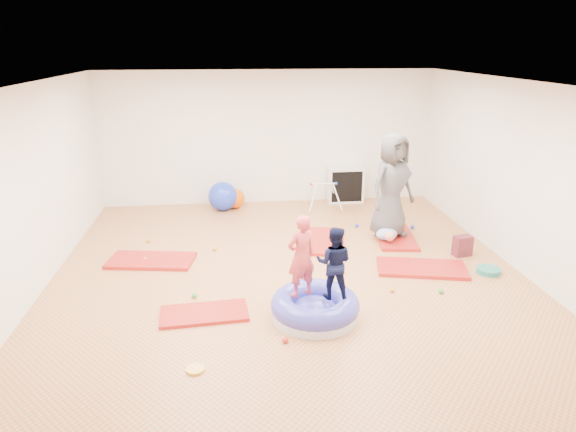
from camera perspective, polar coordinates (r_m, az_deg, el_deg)
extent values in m
cube|color=tan|center=(7.58, 0.26, -7.19)|extent=(7.00, 8.00, 0.01)
cube|color=silver|center=(6.84, 0.30, 14.44)|extent=(7.00, 8.00, 0.01)
cube|color=white|center=(10.97, -2.23, 8.65)|extent=(7.00, 0.01, 2.80)
cube|color=white|center=(3.46, 8.45, -14.97)|extent=(7.00, 0.01, 2.80)
cube|color=white|center=(7.53, -27.23, 1.91)|extent=(0.01, 8.00, 2.80)
cube|color=white|center=(8.25, 25.25, 3.52)|extent=(0.01, 8.00, 2.80)
cube|color=#9A0317|center=(6.76, -9.29, -10.64)|extent=(1.15, 0.64, 0.05)
cube|color=#9A0317|center=(8.46, -14.95, -4.80)|extent=(1.42, 0.87, 0.06)
cube|color=#9A0317|center=(8.98, 4.18, -2.79)|extent=(0.87, 1.37, 0.05)
cube|color=#9A0317|center=(8.17, 14.63, -5.63)|extent=(1.45, 0.95, 0.06)
cube|color=#9A0317|center=(9.35, 11.77, -2.27)|extent=(0.81, 1.36, 0.05)
cylinder|color=silver|center=(6.62, 3.00, -10.67)|extent=(1.09, 1.09, 0.12)
torus|color=#3F41BC|center=(6.57, 3.01, -9.79)|extent=(1.13, 1.13, 0.30)
ellipsoid|color=#3F41BC|center=(6.60, 3.00, -10.33)|extent=(0.60, 0.60, 0.27)
imported|color=#DE444A|center=(6.32, 1.49, -4.07)|extent=(0.46, 0.39, 1.07)
imported|color=black|center=(6.33, 5.15, -4.80)|extent=(0.54, 0.48, 0.93)
imported|color=#494A4B|center=(9.06, 11.47, 3.32)|extent=(1.06, 0.92, 1.82)
ellipsoid|color=#92AEE5|center=(9.06, 10.91, -1.99)|extent=(0.37, 0.24, 0.21)
sphere|color=#E6927F|center=(8.90, 11.24, -2.22)|extent=(0.17, 0.17, 0.17)
sphere|color=gold|center=(8.69, -8.15, -3.61)|extent=(0.07, 0.07, 0.07)
sphere|color=gold|center=(9.29, -15.22, -2.61)|extent=(0.07, 0.07, 0.07)
sphere|color=red|center=(6.12, -0.32, -13.60)|extent=(0.07, 0.07, 0.07)
sphere|color=green|center=(7.20, -10.37, -8.67)|extent=(0.07, 0.07, 0.07)
sphere|color=blue|center=(9.77, 7.66, -1.05)|extent=(0.07, 0.07, 0.07)
sphere|color=green|center=(7.50, 16.66, -7.99)|extent=(0.07, 0.07, 0.07)
sphere|color=green|center=(7.97, 1.37, -5.52)|extent=(0.07, 0.07, 0.07)
sphere|color=blue|center=(9.88, 13.66, -1.20)|extent=(0.07, 0.07, 0.07)
sphere|color=gold|center=(8.50, -15.59, -4.67)|extent=(0.07, 0.07, 0.07)
sphere|color=gold|center=(7.37, 11.50, -8.05)|extent=(0.07, 0.07, 0.07)
sphere|color=blue|center=(10.69, -7.27, 2.20)|extent=(0.60, 0.60, 0.60)
sphere|color=#D65100|center=(10.82, -5.94, 1.95)|extent=(0.42, 0.42, 0.42)
cylinder|color=silver|center=(10.49, 2.81, 1.96)|extent=(0.21, 0.21, 0.55)
cylinder|color=silver|center=(10.93, 2.42, 2.66)|extent=(0.21, 0.21, 0.55)
cylinder|color=silver|center=(10.58, 5.54, 2.04)|extent=(0.21, 0.21, 0.55)
cylinder|color=silver|center=(11.02, 5.04, 2.74)|extent=(0.21, 0.21, 0.55)
cylinder|color=silver|center=(10.69, 3.98, 3.59)|extent=(0.53, 0.03, 0.03)
sphere|color=red|center=(10.65, 2.57, 3.55)|extent=(0.06, 0.06, 0.06)
sphere|color=blue|center=(10.74, 5.38, 3.62)|extent=(0.06, 0.06, 0.06)
cube|color=silver|center=(11.24, 6.37, 3.49)|extent=(0.77, 0.37, 0.77)
cube|color=black|center=(11.07, 6.58, 3.24)|extent=(0.66, 0.02, 0.66)
cube|color=silver|center=(11.19, 6.43, 3.41)|extent=(0.02, 0.26, 0.68)
cube|color=silver|center=(11.19, 6.43, 3.41)|extent=(0.68, 0.26, 0.02)
cylinder|color=#23786F|center=(8.37, 21.38, -5.67)|extent=(0.36, 0.36, 0.08)
cube|color=maroon|center=(8.84, 18.81, -3.16)|extent=(0.32, 0.23, 0.33)
cylinder|color=gold|center=(5.77, -10.27, -16.42)|extent=(0.20, 0.20, 0.03)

